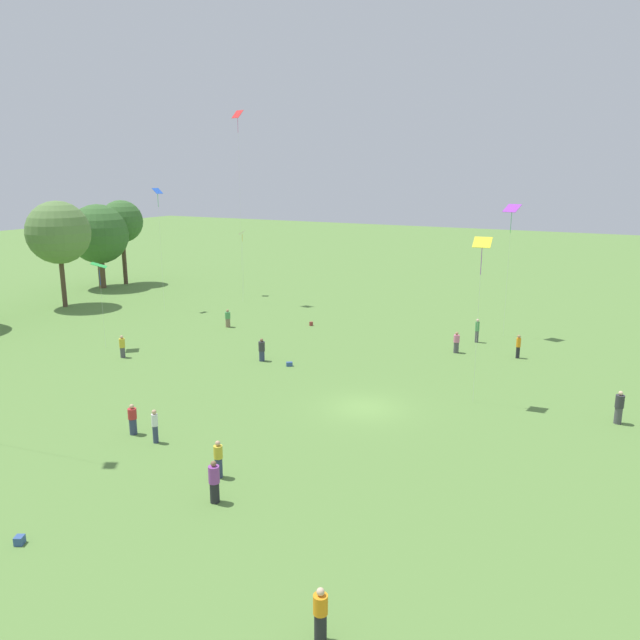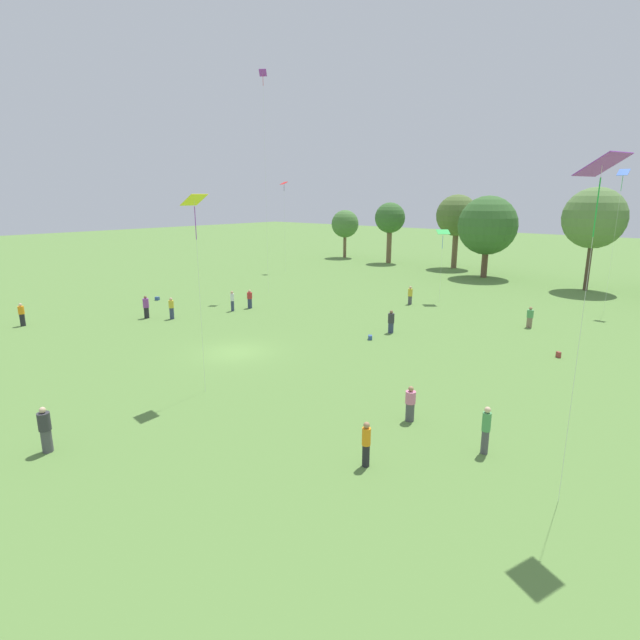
{
  "view_description": "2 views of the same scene",
  "coord_description": "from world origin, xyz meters",
  "px_view_note": "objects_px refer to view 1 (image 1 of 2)",
  "views": [
    {
      "loc": [
        -31.4,
        -13.74,
        13.43
      ],
      "look_at": [
        1.21,
        3.61,
        4.61
      ],
      "focal_mm": 35.0,
      "sensor_mm": 36.0,
      "label": 1
    },
    {
      "loc": [
        24.01,
        -19.58,
        9.71
      ],
      "look_at": [
        3.94,
        3.64,
        2.08
      ],
      "focal_mm": 28.0,
      "sensor_mm": 36.0,
      "label": 2
    }
  ],
  "objects_px": {
    "person_6": "(155,426)",
    "kite_8": "(99,267)",
    "person_10": "(518,346)",
    "picnic_bag_1": "(311,324)",
    "kite_2": "(512,212)",
    "person_1": "(218,459)",
    "person_4": "(122,347)",
    "kite_3": "(242,235)",
    "picnic_bag_2": "(289,364)",
    "person_9": "(133,420)",
    "picnic_bag_0": "(20,540)",
    "person_11": "(619,408)",
    "kite_7": "(158,197)",
    "person_3": "(320,615)",
    "kite_6": "(482,248)",
    "person_2": "(214,482)",
    "person_7": "(477,330)",
    "person_0": "(262,350)",
    "person_8": "(456,343)",
    "person_5": "(228,319)",
    "kite_1": "(238,124)"
  },
  "relations": [
    {
      "from": "person_6",
      "to": "kite_8",
      "type": "relative_size",
      "value": 0.26
    },
    {
      "from": "person_10",
      "to": "picnic_bag_1",
      "type": "distance_m",
      "value": 18.34
    },
    {
      "from": "kite_2",
      "to": "picnic_bag_1",
      "type": "relative_size",
      "value": 30.61
    },
    {
      "from": "person_1",
      "to": "picnic_bag_1",
      "type": "relative_size",
      "value": 4.97
    },
    {
      "from": "person_4",
      "to": "picnic_bag_1",
      "type": "height_order",
      "value": "person_4"
    },
    {
      "from": "kite_3",
      "to": "picnic_bag_2",
      "type": "relative_size",
      "value": 14.13
    },
    {
      "from": "kite_2",
      "to": "picnic_bag_2",
      "type": "distance_m",
      "value": 21.95
    },
    {
      "from": "person_9",
      "to": "kite_3",
      "type": "relative_size",
      "value": 0.23
    },
    {
      "from": "person_10",
      "to": "picnic_bag_0",
      "type": "height_order",
      "value": "person_10"
    },
    {
      "from": "person_1",
      "to": "picnic_bag_0",
      "type": "relative_size",
      "value": 3.86
    },
    {
      "from": "person_9",
      "to": "person_1",
      "type": "bearing_deg",
      "value": 42.89
    },
    {
      "from": "person_9",
      "to": "picnic_bag_2",
      "type": "distance_m",
      "value": 14.01
    },
    {
      "from": "person_11",
      "to": "kite_7",
      "type": "relative_size",
      "value": 0.16
    },
    {
      "from": "person_3",
      "to": "picnic_bag_2",
      "type": "xyz_separation_m",
      "value": [
        22.43,
        14.41,
        -0.73
      ]
    },
    {
      "from": "kite_6",
      "to": "picnic_bag_1",
      "type": "bearing_deg",
      "value": -174.81
    },
    {
      "from": "person_2",
      "to": "person_7",
      "type": "bearing_deg",
      "value": -79.19
    },
    {
      "from": "person_7",
      "to": "picnic_bag_2",
      "type": "distance_m",
      "value": 16.12
    },
    {
      "from": "person_0",
      "to": "person_8",
      "type": "bearing_deg",
      "value": 109.43
    },
    {
      "from": "person_1",
      "to": "person_3",
      "type": "xyz_separation_m",
      "value": [
        -6.76,
        -8.77,
        0.0
      ]
    },
    {
      "from": "person_1",
      "to": "picnic_bag_1",
      "type": "height_order",
      "value": "person_1"
    },
    {
      "from": "person_10",
      "to": "kite_6",
      "type": "bearing_deg",
      "value": 45.73
    },
    {
      "from": "person_1",
      "to": "person_10",
      "type": "height_order",
      "value": "person_1"
    },
    {
      "from": "person_5",
      "to": "kite_2",
      "type": "bearing_deg",
      "value": 54.78
    },
    {
      "from": "person_2",
      "to": "person_5",
      "type": "relative_size",
      "value": 1.17
    },
    {
      "from": "person_3",
      "to": "person_6",
      "type": "height_order",
      "value": "person_3"
    },
    {
      "from": "person_1",
      "to": "person_6",
      "type": "bearing_deg",
      "value": -57.7
    },
    {
      "from": "picnic_bag_1",
      "to": "picnic_bag_2",
      "type": "height_order",
      "value": "picnic_bag_1"
    },
    {
      "from": "person_7",
      "to": "picnic_bag_1",
      "type": "bearing_deg",
      "value": -114.17
    },
    {
      "from": "person_5",
      "to": "person_2",
      "type": "bearing_deg",
      "value": -20.87
    },
    {
      "from": "picnic_bag_2",
      "to": "person_1",
      "type": "bearing_deg",
      "value": -160.22
    },
    {
      "from": "kite_2",
      "to": "kite_6",
      "type": "relative_size",
      "value": 1.11
    },
    {
      "from": "kite_1",
      "to": "person_9",
      "type": "bearing_deg",
      "value": -5.5
    },
    {
      "from": "person_3",
      "to": "picnic_bag_0",
      "type": "height_order",
      "value": "person_3"
    },
    {
      "from": "picnic_bag_0",
      "to": "person_5",
      "type": "bearing_deg",
      "value": 22.91
    },
    {
      "from": "person_2",
      "to": "kite_2",
      "type": "xyz_separation_m",
      "value": [
        33.19,
        -4.73,
        9.36
      ]
    },
    {
      "from": "kite_7",
      "to": "picnic_bag_2",
      "type": "xyz_separation_m",
      "value": [
        -10.26,
        -20.67,
        -10.9
      ]
    },
    {
      "from": "person_0",
      "to": "person_10",
      "type": "relative_size",
      "value": 0.96
    },
    {
      "from": "person_0",
      "to": "person_8",
      "type": "xyz_separation_m",
      "value": [
        8.71,
        -11.88,
        -0.03
      ]
    },
    {
      "from": "kite_3",
      "to": "kite_7",
      "type": "xyz_separation_m",
      "value": [
        -10.06,
        2.63,
        4.44
      ]
    },
    {
      "from": "person_8",
      "to": "kite_8",
      "type": "distance_m",
      "value": 27.75
    },
    {
      "from": "person_1",
      "to": "person_8",
      "type": "distance_m",
      "value": 24.81
    },
    {
      "from": "person_8",
      "to": "picnic_bag_0",
      "type": "distance_m",
      "value": 32.97
    },
    {
      "from": "person_6",
      "to": "person_8",
      "type": "distance_m",
      "value": 24.7
    },
    {
      "from": "picnic_bag_1",
      "to": "person_11",
      "type": "bearing_deg",
      "value": -114.4
    },
    {
      "from": "kite_2",
      "to": "kite_1",
      "type": "bearing_deg",
      "value": -120.25
    },
    {
      "from": "person_0",
      "to": "kite_3",
      "type": "height_order",
      "value": "kite_3"
    },
    {
      "from": "person_7",
      "to": "person_10",
      "type": "distance_m",
      "value": 4.79
    },
    {
      "from": "person_2",
      "to": "person_4",
      "type": "bearing_deg",
      "value": -18.68
    },
    {
      "from": "person_1",
      "to": "kite_8",
      "type": "distance_m",
      "value": 25.12
    },
    {
      "from": "picnic_bag_0",
      "to": "picnic_bag_1",
      "type": "height_order",
      "value": "picnic_bag_1"
    }
  ]
}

